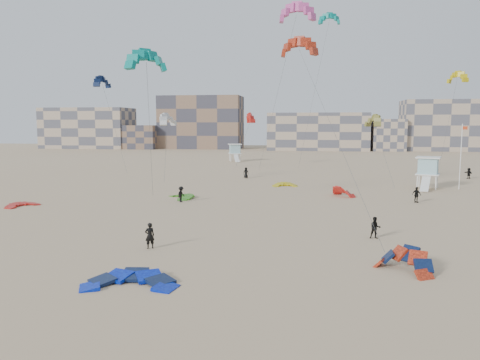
# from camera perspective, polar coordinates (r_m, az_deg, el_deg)

# --- Properties ---
(ground) EXTENTS (320.00, 320.00, 0.00)m
(ground) POSITION_cam_1_polar(r_m,az_deg,el_deg) (28.66, -7.23, -10.59)
(ground) COLOR tan
(ground) RESTS_ON ground
(kite_ground_blue) EXTENTS (5.19, 5.41, 1.62)m
(kite_ground_blue) POSITION_cam_1_polar(r_m,az_deg,el_deg) (26.28, -13.24, -12.36)
(kite_ground_blue) COLOR #0733D2
(kite_ground_blue) RESTS_ON ground
(kite_ground_orange) EXTENTS (4.89, 4.90, 3.51)m
(kite_ground_orange) POSITION_cam_1_polar(r_m,az_deg,el_deg) (29.45, 19.31, -10.45)
(kite_ground_orange) COLOR #FF421E
(kite_ground_orange) RESTS_ON ground
(kite_ground_red) EXTENTS (4.54, 4.47, 0.99)m
(kite_ground_red) POSITION_cam_1_polar(r_m,az_deg,el_deg) (53.94, -25.03, -2.92)
(kite_ground_red) COLOR red
(kite_ground_red) RESTS_ON ground
(kite_ground_green) EXTENTS (5.28, 5.20, 1.25)m
(kite_ground_green) POSITION_cam_1_polar(r_m,az_deg,el_deg) (54.71, -7.15, -2.19)
(kite_ground_green) COLOR #39971A
(kite_ground_green) RESTS_ON ground
(kite_ground_red_far) EXTENTS (4.62, 4.59, 3.36)m
(kite_ground_red_far) POSITION_cam_1_polar(r_m,az_deg,el_deg) (57.01, 12.48, -1.93)
(kite_ground_red_far) COLOR red
(kite_ground_red_far) RESTS_ON ground
(kite_ground_yellow) EXTENTS (3.94, 4.10, 1.65)m
(kite_ground_yellow) POSITION_cam_1_polar(r_m,az_deg,el_deg) (64.68, 5.52, -0.77)
(kite_ground_yellow) COLOR #C8CB12
(kite_ground_yellow) RESTS_ON ground
(kitesurfer_main) EXTENTS (0.79, 0.72, 1.81)m
(kitesurfer_main) POSITION_cam_1_polar(r_m,az_deg,el_deg) (33.03, -10.94, -6.68)
(kitesurfer_main) COLOR black
(kitesurfer_main) RESTS_ON ground
(kitesurfer_b) EXTENTS (0.83, 0.66, 1.64)m
(kitesurfer_b) POSITION_cam_1_polar(r_m,az_deg,el_deg) (36.62, 16.16, -5.62)
(kitesurfer_b) COLOR black
(kitesurfer_b) RESTS_ON ground
(kitesurfer_c) EXTENTS (0.93, 1.26, 1.74)m
(kitesurfer_c) POSITION_cam_1_polar(r_m,az_deg,el_deg) (51.76, -7.18, -1.73)
(kitesurfer_c) COLOR black
(kitesurfer_c) RESTS_ON ground
(kitesurfer_d) EXTENTS (1.04, 0.99, 1.73)m
(kitesurfer_d) POSITION_cam_1_polar(r_m,az_deg,el_deg) (54.52, 20.73, -1.69)
(kitesurfer_d) COLOR black
(kitesurfer_d) RESTS_ON ground
(kitesurfer_e) EXTENTS (0.94, 0.73, 1.71)m
(kitesurfer_e) POSITION_cam_1_polar(r_m,az_deg,el_deg) (74.01, 0.73, 0.90)
(kitesurfer_e) COLOR black
(kitesurfer_e) RESTS_ON ground
(kitesurfer_f) EXTENTS (1.10, 1.66, 1.72)m
(kitesurfer_f) POSITION_cam_1_polar(r_m,az_deg,el_deg) (81.38, 26.11, 0.74)
(kitesurfer_f) COLOR black
(kitesurfer_f) RESTS_ON ground
(kite_fly_teal_a) EXTENTS (5.39, 7.42, 14.73)m
(kite_fly_teal_a) POSITION_cam_1_polar(r_m,az_deg,el_deg) (45.36, -11.34, 13.90)
(kite_fly_teal_a) COLOR #0B8479
(kite_fly_teal_a) RESTS_ON ground
(kite_fly_orange) EXTENTS (8.60, 31.91, 17.94)m
(kite_fly_orange) POSITION_cam_1_polar(r_m,az_deg,el_deg) (58.02, 7.18, 15.61)
(kite_fly_orange) COLOR #FF421E
(kite_fly_orange) RESTS_ON ground
(kite_fly_grey) EXTENTS (4.06, 8.17, 9.41)m
(kite_fly_grey) POSITION_cam_1_polar(r_m,az_deg,el_deg) (67.20, -8.82, 7.17)
(kite_fly_grey) COLOR white
(kite_fly_grey) RESTS_ON ground
(kite_fly_pink) EXTENTS (8.95, 15.88, 23.16)m
(kite_fly_pink) POSITION_cam_1_polar(r_m,az_deg,el_deg) (64.69, 6.94, 19.46)
(kite_fly_pink) COLOR pink
(kite_fly_pink) RESTS_ON ground
(kite_fly_olive) EXTENTS (4.12, 11.18, 9.10)m
(kite_fly_olive) POSITION_cam_1_polar(r_m,az_deg,el_deg) (66.68, 15.95, 6.84)
(kite_fly_olive) COLOR olive
(kite_fly_olive) RESTS_ON ground
(kite_fly_yellow) EXTENTS (4.38, 4.40, 15.39)m
(kite_fly_yellow) POSITION_cam_1_polar(r_m,az_deg,el_deg) (79.04, 24.97, 11.18)
(kite_fly_yellow) COLOR #C8CB12
(kite_fly_yellow) RESTS_ON ground
(kite_fly_navy) EXTENTS (6.02, 3.90, 14.94)m
(kite_fly_navy) POSITION_cam_1_polar(r_m,az_deg,el_deg) (76.22, -16.47, 11.28)
(kite_fly_navy) COLOR #0E1E45
(kite_fly_navy) RESTS_ON ground
(kite_fly_teal_b) EXTENTS (6.64, 3.80, 25.51)m
(kite_fly_teal_b) POSITION_cam_1_polar(r_m,az_deg,el_deg) (81.70, 10.86, 18.64)
(kite_fly_teal_b) COLOR #0B8479
(kite_fly_teal_b) RESTS_ON ground
(kite_fly_red) EXTENTS (4.64, 11.42, 9.85)m
(kite_fly_red) POSITION_cam_1_polar(r_m,az_deg,el_deg) (92.58, 1.30, 7.46)
(kite_fly_red) COLOR red
(kite_fly_red) RESTS_ON ground
(lifeguard_tower_near) EXTENTS (3.78, 6.21, 4.22)m
(lifeguard_tower_near) POSITION_cam_1_polar(r_m,az_deg,el_deg) (66.80, 21.92, 0.81)
(lifeguard_tower_near) COLOR white
(lifeguard_tower_near) RESTS_ON ground
(lifeguard_tower_far) EXTENTS (3.54, 5.85, 3.98)m
(lifeguard_tower_far) POSITION_cam_1_polar(r_m,az_deg,el_deg) (107.05, -0.64, 3.35)
(lifeguard_tower_far) COLOR white
(lifeguard_tower_far) RESTS_ON ground
(flagpole) EXTENTS (0.70, 0.11, 8.56)m
(flagpole) POSITION_cam_1_polar(r_m,az_deg,el_deg) (67.29, 25.33, 2.73)
(flagpole) COLOR white
(flagpole) RESTS_ON ground
(condo_west_a) EXTENTS (30.00, 15.00, 14.00)m
(condo_west_a) POSITION_cam_1_polar(r_m,az_deg,el_deg) (174.47, -18.00, 6.04)
(condo_west_a) COLOR tan
(condo_west_a) RESTS_ON ground
(condo_west_b) EXTENTS (28.00, 14.00, 18.00)m
(condo_west_b) POSITION_cam_1_polar(r_m,az_deg,el_deg) (164.63, -4.73, 7.01)
(condo_west_b) COLOR #7B5F4A
(condo_west_b) RESTS_ON ground
(condo_mid) EXTENTS (32.00, 16.00, 12.00)m
(condo_mid) POSITION_cam_1_polar(r_m,az_deg,el_deg) (156.34, 9.44, 5.85)
(condo_mid) COLOR tan
(condo_mid) RESTS_ON ground
(condo_east) EXTENTS (26.00, 14.00, 16.00)m
(condo_east) POSITION_cam_1_polar(r_m,az_deg,el_deg) (163.90, 23.64, 6.11)
(condo_east) COLOR tan
(condo_east) RESTS_ON ground
(condo_fill_left) EXTENTS (12.00, 10.00, 8.00)m
(condo_fill_left) POSITION_cam_1_polar(r_m,az_deg,el_deg) (164.73, -12.01, 5.15)
(condo_fill_left) COLOR #7B5F4A
(condo_fill_left) RESTS_ON ground
(condo_fill_right) EXTENTS (10.00, 10.00, 10.00)m
(condo_fill_right) POSITION_cam_1_polar(r_m,az_deg,el_deg) (156.27, 17.57, 5.26)
(condo_fill_right) COLOR tan
(condo_fill_right) RESTS_ON ground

